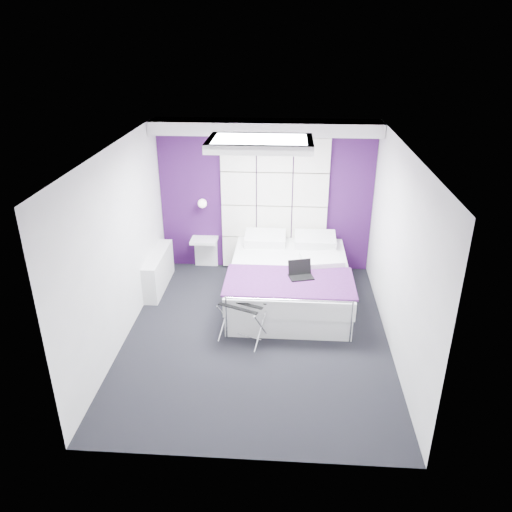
{
  "coord_description": "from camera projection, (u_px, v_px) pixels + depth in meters",
  "views": [
    {
      "loc": [
        0.39,
        -5.84,
        3.92
      ],
      "look_at": [
        -0.04,
        0.35,
        1.05
      ],
      "focal_mm": 35.0,
      "sensor_mm": 36.0,
      "label": 1
    }
  ],
  "objects": [
    {
      "name": "radiator",
      "position": [
        159.0,
        271.0,
        8.11
      ],
      "size": [
        0.22,
        1.2,
        0.6
      ],
      "primitive_type": "cube",
      "color": "white",
      "rests_on": "floor"
    },
    {
      "name": "skylight",
      "position": [
        260.0,
        143.0,
        6.43
      ],
      "size": [
        1.36,
        0.86,
        0.12
      ],
      "primitive_type": null,
      "color": "white",
      "rests_on": "ceiling"
    },
    {
      "name": "soffit",
      "position": [
        265.0,
        127.0,
        7.67
      ],
      "size": [
        3.58,
        0.5,
        0.2
      ],
      "primitive_type": "cube",
      "color": "white",
      "rests_on": "wall_back"
    },
    {
      "name": "floor",
      "position": [
        257.0,
        335.0,
        6.95
      ],
      "size": [
        4.4,
        4.4,
        0.0
      ],
      "primitive_type": "plane",
      "color": "black",
      "rests_on": "ground"
    },
    {
      "name": "accent_wall",
      "position": [
        266.0,
        197.0,
        8.39
      ],
      "size": [
        3.58,
        0.02,
        2.58
      ],
      "primitive_type": "cube",
      "color": "#350F45",
      "rests_on": "wall_back"
    },
    {
      "name": "headboard",
      "position": [
        274.0,
        206.0,
        8.39
      ],
      "size": [
        1.8,
        0.08,
        2.3
      ],
      "primitive_type": null,
      "color": "silver",
      "rests_on": "wall_back"
    },
    {
      "name": "wall_back",
      "position": [
        266.0,
        197.0,
        8.4
      ],
      "size": [
        3.6,
        0.0,
        3.6
      ],
      "primitive_type": "plane",
      "rotation": [
        1.57,
        0.0,
        0.0
      ],
      "color": "silver",
      "rests_on": "floor"
    },
    {
      "name": "nightstand",
      "position": [
        204.0,
        240.0,
        8.62
      ],
      "size": [
        0.45,
        0.35,
        0.05
      ],
      "primitive_type": "cube",
      "color": "white",
      "rests_on": "wall_back"
    },
    {
      "name": "ceiling",
      "position": [
        257.0,
        149.0,
        5.86
      ],
      "size": [
        4.4,
        4.4,
        0.0
      ],
      "primitive_type": "plane",
      "rotation": [
        3.14,
        0.0,
        0.0
      ],
      "color": "white",
      "rests_on": "wall_back"
    },
    {
      "name": "wall_right",
      "position": [
        399.0,
        254.0,
        6.3
      ],
      "size": [
        0.0,
        4.4,
        4.4
      ],
      "primitive_type": "plane",
      "rotation": [
        1.57,
        0.0,
        -1.57
      ],
      "color": "silver",
      "rests_on": "floor"
    },
    {
      "name": "wall_lamp",
      "position": [
        203.0,
        203.0,
        8.37
      ],
      "size": [
        0.15,
        0.15,
        0.15
      ],
      "primitive_type": "sphere",
      "color": "white",
      "rests_on": "wall_back"
    },
    {
      "name": "bed",
      "position": [
        289.0,
        281.0,
        7.72
      ],
      "size": [
        1.84,
        2.23,
        0.78
      ],
      "color": "white",
      "rests_on": "floor"
    },
    {
      "name": "luggage_rack",
      "position": [
        243.0,
        321.0,
        6.75
      ],
      "size": [
        0.57,
        0.42,
        0.56
      ],
      "rotation": [
        0.0,
        0.0,
        -0.4
      ],
      "color": "silver",
      "rests_on": "floor"
    },
    {
      "name": "wall_left",
      "position": [
        120.0,
        246.0,
        6.52
      ],
      "size": [
        0.0,
        4.4,
        4.4
      ],
      "primitive_type": "plane",
      "rotation": [
        1.57,
        0.0,
        1.57
      ],
      "color": "silver",
      "rests_on": "floor"
    },
    {
      "name": "laptop",
      "position": [
        301.0,
        273.0,
        7.18
      ],
      "size": [
        0.34,
        0.24,
        0.24
      ],
      "rotation": [
        0.0,
        0.0,
        0.28
      ],
      "color": "black",
      "rests_on": "bed"
    }
  ]
}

